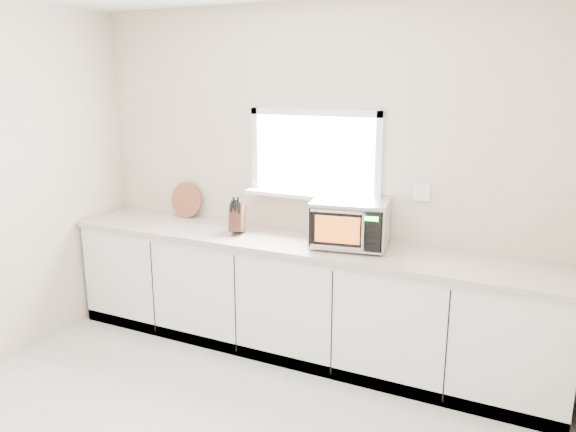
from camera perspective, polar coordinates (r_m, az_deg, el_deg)
The scene contains 7 objects.
back_wall at distance 4.46m, azimuth 2.78°, elevation 3.90°, with size 4.00×0.17×2.70m.
cabinets at distance 4.46m, azimuth 1.10°, elevation -8.47°, with size 3.92×0.60×0.88m, color white.
countertop at distance 4.29m, azimuth 1.07°, elevation -2.84°, with size 3.92×0.64×0.04m, color beige.
microwave at distance 4.13m, azimuth 6.35°, elevation -0.66°, with size 0.60×0.51×0.35m.
knife_block at distance 4.48m, azimuth -5.17°, elevation -0.15°, with size 0.16×0.23×0.31m.
cutting_board at distance 5.07m, azimuth -10.28°, elevation 1.61°, with size 0.31×0.31×0.02m, color #925638.
coffee_grinder at distance 4.23m, azimuth 5.16°, elevation -1.43°, with size 0.14×0.14×0.20m.
Camera 1 is at (1.75, -2.03, 2.14)m, focal length 35.00 mm.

